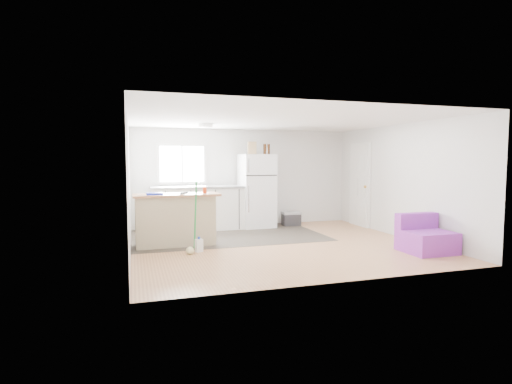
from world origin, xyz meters
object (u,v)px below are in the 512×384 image
Objects in this scene: blue_tray at (154,194)px; cardboard_box at (252,148)px; bottle_left at (265,149)px; peninsula at (176,219)px; bottle_right at (269,149)px; refrigerator at (257,191)px; cooler at (291,219)px; cleaner_jug at (199,245)px; mop at (191,241)px; red_cup at (205,190)px; kitchen_cabinets at (201,208)px; purple_seat at (425,238)px.

cardboard_box is (2.37, 1.56, 0.92)m from blue_tray.
blue_tray is 3.22m from bottle_left.
bottle_left reaches higher than peninsula.
refrigerator is at bearing 172.34° from bottle_right.
peninsula is at bearing -149.61° from cooler.
cleaner_jug is 0.22× the size of mop.
cooler is at bearing 24.94° from blue_tray.
bottle_right reaches higher than red_cup.
kitchen_cabinets is 1.42m from refrigerator.
red_cup is at bearing 3.35° from blue_tray.
refrigerator is (2.12, 1.57, 0.39)m from peninsula.
kitchen_cabinets is 2.16m from bottle_right.
mop is 1.21m from blue_tray.
cleaner_jug is 3.29m from cardboard_box.
kitchen_cabinets reaches higher than mop.
mop reaches higher than cooler.
cardboard_box is 0.32m from bottle_left.
red_cup is 0.48× the size of bottle_left.
kitchen_cabinets reaches higher than peninsula.
cooler is (2.26, -0.08, -0.35)m from kitchen_cabinets.
refrigerator is 5.94× the size of cardboard_box.
peninsula is 0.92× the size of refrigerator.
bottle_right reaches higher than refrigerator.
peninsula is 5.44× the size of cardboard_box.
mop is (-2.83, -2.31, 0.05)m from cooler.
red_cup reaches higher than purple_seat.
cardboard_box is at bearing -174.92° from cooler.
refrigerator is 3.00m from blue_tray.
peninsula is 5.89× the size of cleaner_jug.
peninsula is at bearing 94.72° from cleaner_jug.
bottle_left is at bearing -4.22° from cardboard_box.
purple_seat is at bearing -37.88° from cleaner_jug.
bottle_left is (1.54, -0.13, 1.38)m from kitchen_cabinets.
refrigerator is 3.76× the size of cooler.
purple_seat is 4.05m from cleaner_jug.
bottle_right reaches higher than mop.
kitchen_cabinets reaches higher than red_cup.
cleaner_jug is at bearing -41.39° from blue_tray.
red_cup is (0.23, 0.69, 0.94)m from cleaner_jug.
cooler is 3.95× the size of red_cup.
mop is at bearing -132.22° from refrigerator.
purple_seat is 4.16m from mop.
mop is 4.27× the size of blue_tray.
kitchen_cabinets is at bearing 135.48° from purple_seat.
refrigerator is at bearing 35.54° from peninsula.
cooler is (0.89, -0.05, -0.71)m from refrigerator.
purple_seat is at bearing -62.20° from bottle_right.
bottle_left and bottle_right have the same top height.
red_cup is at bearing -1.70° from peninsula.
purple_seat is at bearing -60.23° from bottle_left.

